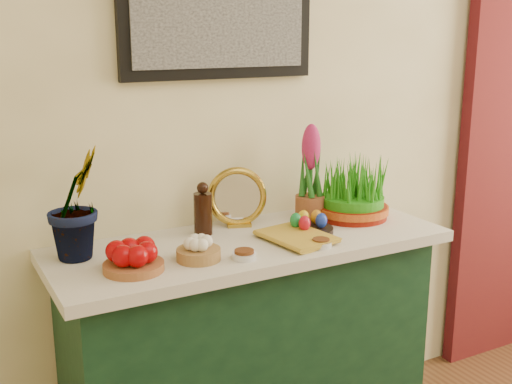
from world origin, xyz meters
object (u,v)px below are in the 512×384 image
Objects in this scene: wheatgrass_sabzeh at (352,192)px; hyacinth_green at (75,185)px; book at (275,241)px; mirror at (237,198)px; sideboard at (250,358)px.

hyacinth_green is at bearing 176.88° from wheatgrass_sabzeh.
book is (0.61, -0.21, -0.22)m from hyacinth_green.
book is at bearing -61.76° from hyacinth_green.
sideboard is at bearing -102.03° from mirror.
sideboard is 5.75× the size of mirror.
hyacinth_green is at bearing 152.12° from book.
wheatgrass_sabzeh is (0.44, -0.12, -0.01)m from mirror.
mirror is at bearing 82.44° from book.
book is (0.04, -0.11, 0.48)m from sideboard.
hyacinth_green reaches higher than sideboard.
mirror is (0.03, 0.16, 0.57)m from sideboard.
wheatgrass_sabzeh reaches higher than book.
mirror reaches higher than sideboard.
sideboard is at bearing -175.04° from wheatgrass_sabzeh.
hyacinth_green is 0.62m from mirror.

